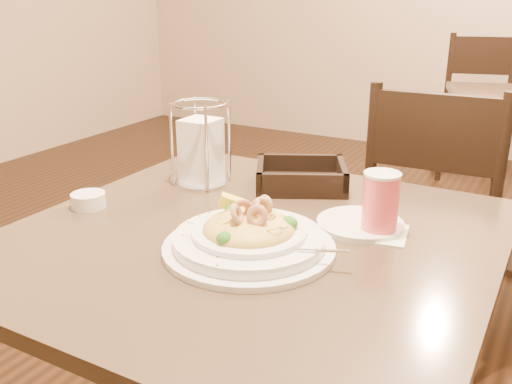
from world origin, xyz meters
The scene contains 9 objects.
main_table centered at (0.00, 0.00, 0.51)m, with size 0.90×0.90×0.74m.
dining_chair_near centered at (0.17, 0.88, 0.50)m, with size 0.44×0.44×0.93m.
dining_chair_far centered at (-0.05, 2.96, 0.50)m, with size 0.52×0.52×0.93m.
pasta_bowl centered at (0.03, -0.07, 0.77)m, with size 0.35×0.31×0.10m.
drink_glass centered at (0.21, 0.12, 0.80)m, with size 0.13×0.13×0.12m.
bread_basket centered at (-0.03, 0.30, 0.76)m, with size 0.26×0.25×0.06m.
napkin_caddy centered at (-0.25, 0.20, 0.82)m, with size 0.13×0.13×0.20m.
side_plate centered at (0.17, 0.14, 0.74)m, with size 0.17×0.17×0.01m, color white.
butter_ramekin centered at (-0.38, -0.05, 0.75)m, with size 0.07×0.07×0.03m, color white.
Camera 1 is at (0.50, -0.88, 1.19)m, focal length 40.00 mm.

